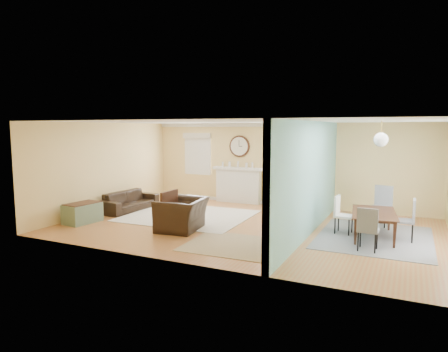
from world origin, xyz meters
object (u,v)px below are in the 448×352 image
(green_chair, at_px, (287,199))
(credenza, at_px, (310,204))
(eames_chair, at_px, (182,214))
(dining_table, at_px, (375,225))
(sofa, at_px, (129,201))

(green_chair, relative_size, credenza, 0.53)
(eames_chair, height_order, credenza, credenza)
(green_chair, xyz_separation_m, dining_table, (2.60, -1.95, -0.06))
(eames_chair, xyz_separation_m, credenza, (2.49, 2.61, 0.02))
(green_chair, bearing_deg, credenza, 145.66)
(eames_chair, relative_size, green_chair, 1.50)
(sofa, relative_size, green_chair, 2.48)
(eames_chair, bearing_deg, dining_table, 99.27)
(green_chair, bearing_deg, dining_table, 145.02)
(sofa, relative_size, credenza, 1.32)
(credenza, distance_m, dining_table, 2.22)
(credenza, bearing_deg, green_chair, 143.79)
(sofa, distance_m, eames_chair, 2.97)
(green_chair, relative_size, dining_table, 0.47)
(credenza, xyz_separation_m, dining_table, (1.77, -1.34, -0.11))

